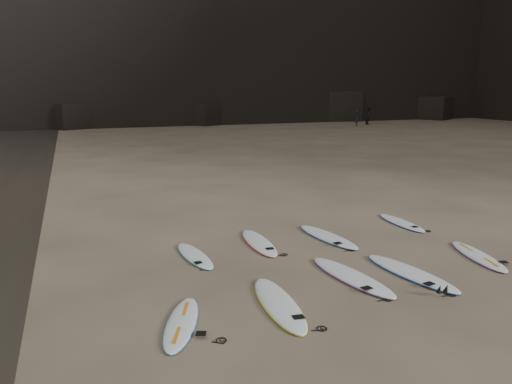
{
  "coord_description": "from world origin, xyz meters",
  "views": [
    {
      "loc": [
        -5.96,
        -9.16,
        4.29
      ],
      "look_at": [
        -1.42,
        3.04,
        1.5
      ],
      "focal_mm": 35.0,
      "sensor_mm": 36.0,
      "label": 1
    }
  ],
  "objects_px": {
    "surfboard_0": "(181,323)",
    "surfboard_6": "(259,242)",
    "surfboard_1": "(279,303)",
    "person_b": "(369,116)",
    "person_a": "(357,118)",
    "surfboard_4": "(478,256)",
    "surfboard_5": "(195,255)",
    "surfboard_8": "(401,222)",
    "surfboard_3": "(411,272)",
    "surfboard_2": "(352,276)",
    "surfboard_7": "(328,237)"
  },
  "relations": [
    {
      "from": "surfboard_2",
      "to": "surfboard_4",
      "type": "xyz_separation_m",
      "value": [
        3.76,
        0.11,
        -0.01
      ]
    },
    {
      "from": "surfboard_5",
      "to": "surfboard_8",
      "type": "relative_size",
      "value": 0.97
    },
    {
      "from": "person_b",
      "to": "surfboard_1",
      "type": "bearing_deg",
      "value": -163.28
    },
    {
      "from": "surfboard_3",
      "to": "surfboard_7",
      "type": "distance_m",
      "value": 3.19
    },
    {
      "from": "surfboard_5",
      "to": "person_a",
      "type": "relative_size",
      "value": 1.3
    },
    {
      "from": "person_b",
      "to": "person_a",
      "type": "bearing_deg",
      "value": 172.81
    },
    {
      "from": "surfboard_4",
      "to": "surfboard_3",
      "type": "bearing_deg",
      "value": -157.13
    },
    {
      "from": "surfboard_1",
      "to": "surfboard_6",
      "type": "height_order",
      "value": "surfboard_1"
    },
    {
      "from": "surfboard_0",
      "to": "person_a",
      "type": "height_order",
      "value": "person_a"
    },
    {
      "from": "surfboard_0",
      "to": "surfboard_3",
      "type": "relative_size",
      "value": 0.79
    },
    {
      "from": "surfboard_4",
      "to": "surfboard_2",
      "type": "bearing_deg",
      "value": -164.58
    },
    {
      "from": "surfboard_0",
      "to": "surfboard_6",
      "type": "bearing_deg",
      "value": 73.82
    },
    {
      "from": "surfboard_5",
      "to": "surfboard_1",
      "type": "bearing_deg",
      "value": -80.99
    },
    {
      "from": "surfboard_3",
      "to": "surfboard_7",
      "type": "relative_size",
      "value": 1.05
    },
    {
      "from": "surfboard_7",
      "to": "surfboard_8",
      "type": "xyz_separation_m",
      "value": [
        2.91,
        0.54,
        -0.01
      ]
    },
    {
      "from": "surfboard_1",
      "to": "person_a",
      "type": "relative_size",
      "value": 1.58
    },
    {
      "from": "surfboard_7",
      "to": "person_a",
      "type": "xyz_separation_m",
      "value": [
        22.27,
        34.64,
        0.81
      ]
    },
    {
      "from": "surfboard_2",
      "to": "surfboard_8",
      "type": "height_order",
      "value": "surfboard_2"
    },
    {
      "from": "surfboard_3",
      "to": "person_a",
      "type": "height_order",
      "value": "person_a"
    },
    {
      "from": "surfboard_7",
      "to": "surfboard_5",
      "type": "bearing_deg",
      "value": 175.96
    },
    {
      "from": "surfboard_3",
      "to": "person_b",
      "type": "distance_m",
      "value": 46.19
    },
    {
      "from": "surfboard_8",
      "to": "surfboard_0",
      "type": "bearing_deg",
      "value": -150.18
    },
    {
      "from": "surfboard_4",
      "to": "surfboard_5",
      "type": "bearing_deg",
      "value": 173.18
    },
    {
      "from": "surfboard_2",
      "to": "surfboard_6",
      "type": "xyz_separation_m",
      "value": [
        -1.08,
        3.09,
        -0.0
      ]
    },
    {
      "from": "surfboard_5",
      "to": "surfboard_3",
      "type": "bearing_deg",
      "value": -39.34
    },
    {
      "from": "surfboard_4",
      "to": "surfboard_8",
      "type": "height_order",
      "value": "surfboard_4"
    },
    {
      "from": "surfboard_4",
      "to": "surfboard_5",
      "type": "height_order",
      "value": "surfboard_4"
    },
    {
      "from": "person_a",
      "to": "surfboard_6",
      "type": "bearing_deg",
      "value": 173.46
    },
    {
      "from": "surfboard_8",
      "to": "person_a",
      "type": "height_order",
      "value": "person_a"
    },
    {
      "from": "surfboard_1",
      "to": "surfboard_2",
      "type": "height_order",
      "value": "surfboard_2"
    },
    {
      "from": "surfboard_4",
      "to": "surfboard_5",
      "type": "xyz_separation_m",
      "value": [
        -6.76,
        2.55,
        -0.0
      ]
    },
    {
      "from": "surfboard_2",
      "to": "surfboard_8",
      "type": "relative_size",
      "value": 1.22
    },
    {
      "from": "surfboard_1",
      "to": "surfboard_8",
      "type": "relative_size",
      "value": 1.19
    },
    {
      "from": "surfboard_5",
      "to": "person_b",
      "type": "relative_size",
      "value": 1.16
    },
    {
      "from": "surfboard_4",
      "to": "surfboard_7",
      "type": "xyz_separation_m",
      "value": [
        -2.8,
        2.79,
        0.0
      ]
    },
    {
      "from": "surfboard_5",
      "to": "surfboard_8",
      "type": "bearing_deg",
      "value": 0.68
    },
    {
      "from": "surfboard_4",
      "to": "surfboard_6",
      "type": "xyz_separation_m",
      "value": [
        -4.84,
        2.98,
        0.0
      ]
    },
    {
      "from": "surfboard_0",
      "to": "surfboard_1",
      "type": "bearing_deg",
      "value": 24.96
    },
    {
      "from": "surfboard_0",
      "to": "surfboard_6",
      "type": "relative_size",
      "value": 0.87
    },
    {
      "from": "surfboard_1",
      "to": "surfboard_0",
      "type": "bearing_deg",
      "value": -170.77
    },
    {
      "from": "surfboard_2",
      "to": "surfboard_4",
      "type": "distance_m",
      "value": 3.76
    },
    {
      "from": "surfboard_3",
      "to": "person_a",
      "type": "relative_size",
      "value": 1.63
    },
    {
      "from": "surfboard_3",
      "to": "surfboard_4",
      "type": "relative_size",
      "value": 1.16
    },
    {
      "from": "surfboard_5",
      "to": "person_b",
      "type": "bearing_deg",
      "value": 45.94
    },
    {
      "from": "surfboard_1",
      "to": "surfboard_3",
      "type": "bearing_deg",
      "value": 12.98
    },
    {
      "from": "surfboard_8",
      "to": "surfboard_7",
      "type": "bearing_deg",
      "value": -168.09
    },
    {
      "from": "surfboard_8",
      "to": "surfboard_3",
      "type": "bearing_deg",
      "value": -122.22
    },
    {
      "from": "surfboard_1",
      "to": "person_b",
      "type": "bearing_deg",
      "value": 60.43
    },
    {
      "from": "surfboard_7",
      "to": "person_b",
      "type": "height_order",
      "value": "person_b"
    },
    {
      "from": "surfboard_1",
      "to": "surfboard_5",
      "type": "height_order",
      "value": "surfboard_1"
    }
  ]
}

